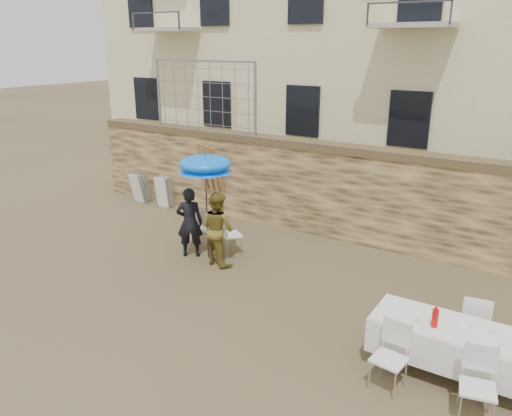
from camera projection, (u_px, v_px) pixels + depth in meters
The scene contains 16 objects.
ground at pixel (168, 315), 8.55m from camera, with size 80.00×80.00×0.00m, color brown.
stone_wall at pixel (303, 186), 12.21m from camera, with size 13.00×0.50×2.20m, color olive.
chain_link_fence at pixel (204, 97), 13.11m from camera, with size 3.20×0.06×1.80m, color gray, non-canonical shape.
man_suit at pixel (190, 222), 10.73m from camera, with size 0.56×0.37×1.55m, color black.
woman_dress at pixel (218, 229), 10.34m from camera, with size 0.76×0.59×1.56m, color olive.
umbrella at pixel (205, 167), 10.21m from camera, with size 1.13×1.13×2.15m.
couple_chair_left at pixel (206, 228), 11.26m from camera, with size 0.48×0.48×0.96m, color white, non-canonical shape.
couple_chair_right at pixel (231, 234), 10.90m from camera, with size 0.48×0.48×0.96m, color white, non-canonical shape.
banquet_table at pixel (451, 329), 6.82m from camera, with size 2.10×0.85×0.78m.
soda_bottle at pixel (435, 318), 6.75m from camera, with size 0.09×0.09×0.26m, color red.
table_chair_front_left at pixel (389, 358), 6.60m from camera, with size 0.48×0.48×0.96m, color white, non-canonical shape.
table_chair_front_right at pixel (478, 387), 6.04m from camera, with size 0.48×0.48×0.96m, color white, non-canonical shape.
table_chair_back at pixel (475, 322), 7.44m from camera, with size 0.48×0.48×0.96m, color white, non-canonical shape.
chair_stack_left at pixel (144, 186), 14.60m from camera, with size 0.46×0.47×0.92m, color white, non-canonical shape.
chair_stack_right at pixel (167, 191), 14.15m from camera, with size 0.46×0.40×0.92m, color white, non-canonical shape.
wood_planks at pixel (213, 180), 13.22m from camera, with size 0.70×0.20×2.00m, color #A37749, non-canonical shape.
Camera 1 is at (5.32, -5.55, 4.45)m, focal length 35.00 mm.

